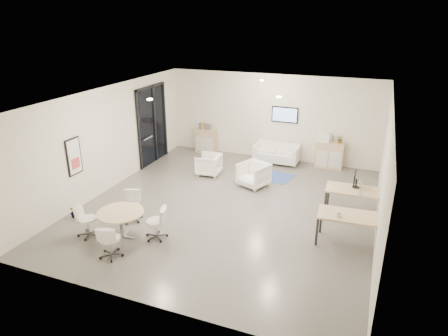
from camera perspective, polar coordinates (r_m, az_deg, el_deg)
The scene contains 21 objects.
room_shell at distance 11.01m, azimuth 0.76°, elevation 1.99°, with size 9.60×10.60×4.80m.
glass_door at distance 14.88m, azimuth -10.22°, elevation 6.39°, with size 0.09×1.90×2.85m.
artwork at distance 11.74m, azimuth -20.64°, elevation 1.54°, with size 0.05×0.54×1.04m.
wall_tv at distance 14.95m, azimuth 8.68°, elevation 7.54°, with size 0.98×0.06×0.58m.
ceiling_spots at distance 11.43m, azimuth 1.34°, elevation 10.91°, with size 3.14×4.14×0.03m.
sideboard_left at distance 16.04m, azimuth -2.54°, elevation 3.93°, with size 0.83×0.43×0.93m.
sideboard_right at distance 14.82m, azimuth 14.81°, elevation 1.84°, with size 0.97×0.47×0.97m.
books at distance 15.90m, azimuth -2.71°, elevation 5.94°, with size 0.48×0.14×0.22m.
printer at distance 14.66m, azimuth 14.16°, elevation 4.29°, with size 0.50×0.44×0.31m.
loveseat at distance 15.02m, azimuth 7.55°, elevation 2.02°, with size 1.65×0.85×0.61m.
blue_rug at distance 13.85m, azimuth 6.50°, elevation -1.06°, with size 1.51×1.01×0.01m, color #324F99.
armchair_left at distance 13.76m, azimuth -2.21°, elevation 0.66°, with size 0.77×0.73×0.80m, color white.
armchair_right at distance 12.82m, azimuth 4.25°, elevation -0.80°, with size 0.83×0.78×0.86m, color white.
desk_rear at distance 11.36m, azimuth 18.19°, elevation -3.31°, with size 1.55×0.81×0.80m.
desk_front at distance 9.96m, azimuth 17.60°, elevation -6.83°, with size 1.55×0.84×0.79m.
monitor at distance 11.38m, azimuth 18.23°, elevation -1.53°, with size 0.20×0.50×0.44m.
round_table at distance 10.17m, azimuth -14.55°, elevation -6.51°, with size 1.14×1.14×0.70m.
meeting_chairs at distance 10.26m, azimuth -14.45°, elevation -7.50°, with size 2.36×2.36×0.82m.
plant_cabinet at distance 14.60m, azimuth 16.28°, elevation 3.88°, with size 0.26×0.29×0.22m, color #3F7F3F.
plant_floor at distance 11.71m, azimuth -20.63°, elevation -6.34°, with size 0.19×0.34×0.15m, color #3F7F3F.
cup at distance 9.74m, azimuth 16.10°, elevation -6.43°, with size 0.11×0.09×0.11m, color white.
Camera 1 is at (3.65, -9.73, 5.23)m, focal length 32.00 mm.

